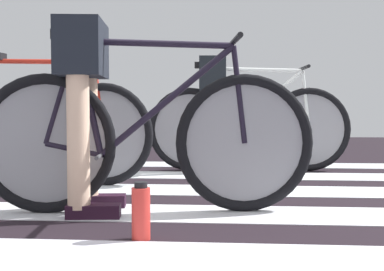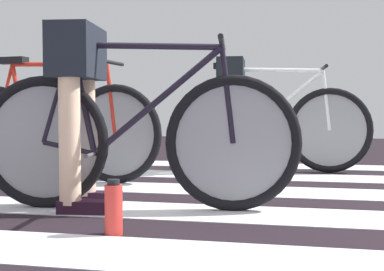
{
  "view_description": "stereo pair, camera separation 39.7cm",
  "coord_description": "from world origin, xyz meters",
  "px_view_note": "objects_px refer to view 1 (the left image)",
  "views": [
    {
      "loc": [
        0.28,
        -2.81,
        0.56
      ],
      "look_at": [
        0.04,
        0.27,
        0.39
      ],
      "focal_mm": 48.0,
      "sensor_mm": 36.0,
      "label": 1
    },
    {
      "loc": [
        0.67,
        -2.81,
        0.56
      ],
      "look_at": [
        0.04,
        0.27,
        0.39
      ],
      "focal_mm": 48.0,
      "sensor_mm": 36.0,
      "label": 2
    }
  ],
  "objects_px": {
    "water_bottle": "(141,212)",
    "cyclist_1_of_3": "(84,90)",
    "bicycle_2_of_3": "(34,130)",
    "bicycle_3_of_3": "(249,126)",
    "bicycle_1_of_3": "(145,138)",
    "cyclist_3_of_3": "(213,98)"
  },
  "relations": [
    {
      "from": "water_bottle",
      "to": "cyclist_1_of_3",
      "type": "bearing_deg",
      "value": 126.94
    },
    {
      "from": "cyclist_1_of_3",
      "to": "bicycle_2_of_3",
      "type": "bearing_deg",
      "value": 116.7
    },
    {
      "from": "cyclist_1_of_3",
      "to": "bicycle_3_of_3",
      "type": "relative_size",
      "value": 0.56
    },
    {
      "from": "water_bottle",
      "to": "bicycle_3_of_3",
      "type": "bearing_deg",
      "value": 77.77
    },
    {
      "from": "bicycle_1_of_3",
      "to": "bicycle_3_of_3",
      "type": "height_order",
      "value": "same"
    },
    {
      "from": "bicycle_1_of_3",
      "to": "bicycle_2_of_3",
      "type": "height_order",
      "value": "same"
    },
    {
      "from": "bicycle_1_of_3",
      "to": "bicycle_2_of_3",
      "type": "bearing_deg",
      "value": 128.6
    },
    {
      "from": "bicycle_3_of_3",
      "to": "cyclist_3_of_3",
      "type": "distance_m",
      "value": 0.39
    },
    {
      "from": "bicycle_1_of_3",
      "to": "water_bottle",
      "type": "xyz_separation_m",
      "value": [
        0.08,
        -0.55,
        -0.27
      ]
    },
    {
      "from": "bicycle_2_of_3",
      "to": "cyclist_3_of_3",
      "type": "distance_m",
      "value": 1.53
    },
    {
      "from": "bicycle_3_of_3",
      "to": "water_bottle",
      "type": "distance_m",
      "value": 2.44
    },
    {
      "from": "bicycle_1_of_3",
      "to": "water_bottle",
      "type": "bearing_deg",
      "value": -89.05
    },
    {
      "from": "cyclist_1_of_3",
      "to": "water_bottle",
      "type": "bearing_deg",
      "value": -59.94
    },
    {
      "from": "bicycle_1_of_3",
      "to": "cyclist_1_of_3",
      "type": "bearing_deg",
      "value": 180.0
    },
    {
      "from": "bicycle_2_of_3",
      "to": "cyclist_3_of_3",
      "type": "height_order",
      "value": "cyclist_3_of_3"
    },
    {
      "from": "bicycle_1_of_3",
      "to": "bicycle_2_of_3",
      "type": "relative_size",
      "value": 1.0
    },
    {
      "from": "bicycle_3_of_3",
      "to": "cyclist_3_of_3",
      "type": "height_order",
      "value": "cyclist_3_of_3"
    },
    {
      "from": "bicycle_3_of_3",
      "to": "water_bottle",
      "type": "xyz_separation_m",
      "value": [
        -0.51,
        -2.37,
        -0.27
      ]
    },
    {
      "from": "bicycle_1_of_3",
      "to": "cyclist_3_of_3",
      "type": "bearing_deg",
      "value": 74.34
    },
    {
      "from": "cyclist_1_of_3",
      "to": "bicycle_3_of_3",
      "type": "xyz_separation_m",
      "value": [
        0.9,
        1.86,
        -0.25
      ]
    },
    {
      "from": "cyclist_3_of_3",
      "to": "cyclist_1_of_3",
      "type": "bearing_deg",
      "value": -110.98
    },
    {
      "from": "bicycle_2_of_3",
      "to": "cyclist_3_of_3",
      "type": "xyz_separation_m",
      "value": [
        1.24,
        0.86,
        0.24
      ]
    }
  ]
}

